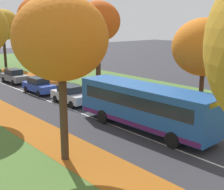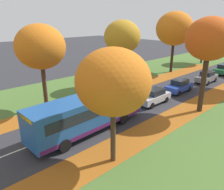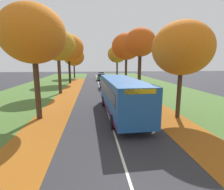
{
  "view_description": "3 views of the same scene",
  "coord_description": "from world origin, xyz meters",
  "px_view_note": "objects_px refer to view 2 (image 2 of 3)",
  "views": [
    {
      "loc": [
        -13.54,
        -3.02,
        7.12
      ],
      "look_at": [
        1.33,
        14.33,
        1.68
      ],
      "focal_mm": 50.0,
      "sensor_mm": 36.0,
      "label": 1
    },
    {
      "loc": [
        14.21,
        0.95,
        8.83
      ],
      "look_at": [
        -0.76,
        14.99,
        1.6
      ],
      "focal_mm": 35.0,
      "sensor_mm": 36.0,
      "label": 2
    },
    {
      "loc": [
        -1.29,
        -3.42,
        4.34
      ],
      "look_at": [
        0.43,
        11.87,
        1.44
      ],
      "focal_mm": 28.0,
      "sensor_mm": 36.0,
      "label": 3
    }
  ],
  "objects_px": {
    "tree_left_distant": "(205,34)",
    "car_green_fourth_in_line": "(223,69)",
    "tree_right_mid": "(209,40)",
    "tree_left_far": "(175,29)",
    "tree_left_mid": "(122,37)",
    "tree_left_near": "(40,47)",
    "car_blue_following": "(179,86)",
    "bus": "(89,111)",
    "car_silver_lead": "(154,96)",
    "car_grey_third_in_line": "(207,77)",
    "tree_right_near": "(113,82)"
  },
  "relations": [
    {
      "from": "tree_left_distant",
      "to": "car_green_fourth_in_line",
      "type": "bearing_deg",
      "value": -43.65
    },
    {
      "from": "tree_right_mid",
      "to": "tree_left_far",
      "type": "bearing_deg",
      "value": 132.04
    },
    {
      "from": "tree_left_mid",
      "to": "car_green_fourth_in_line",
      "type": "xyz_separation_m",
      "value": [
        6.62,
        17.54,
        -5.76
      ]
    },
    {
      "from": "tree_left_mid",
      "to": "tree_left_far",
      "type": "distance_m",
      "value": 12.45
    },
    {
      "from": "tree_left_near",
      "to": "tree_left_distant",
      "type": "distance_m",
      "value": 35.49
    },
    {
      "from": "tree_left_far",
      "to": "car_blue_following",
      "type": "height_order",
      "value": "tree_left_far"
    },
    {
      "from": "tree_left_near",
      "to": "car_blue_following",
      "type": "relative_size",
      "value": 1.99
    },
    {
      "from": "tree_left_distant",
      "to": "car_green_fourth_in_line",
      "type": "height_order",
      "value": "tree_left_distant"
    },
    {
      "from": "tree_left_near",
      "to": "tree_right_mid",
      "type": "distance_m",
      "value": 15.54
    },
    {
      "from": "bus",
      "to": "car_green_fourth_in_line",
      "type": "height_order",
      "value": "bus"
    },
    {
      "from": "bus",
      "to": "car_silver_lead",
      "type": "xyz_separation_m",
      "value": [
        -0.06,
        8.88,
        -0.89
      ]
    },
    {
      "from": "tree_left_near",
      "to": "car_green_fourth_in_line",
      "type": "bearing_deg",
      "value": 77.71
    },
    {
      "from": "car_silver_lead",
      "to": "tree_left_near",
      "type": "bearing_deg",
      "value": -124.79
    },
    {
      "from": "bus",
      "to": "car_grey_third_in_line",
      "type": "xyz_separation_m",
      "value": [
        0.17,
        21.24,
        -0.89
      ]
    },
    {
      "from": "tree_left_far",
      "to": "tree_right_mid",
      "type": "bearing_deg",
      "value": -47.96
    },
    {
      "from": "tree_right_near",
      "to": "car_blue_following",
      "type": "distance_m",
      "value": 17.02
    },
    {
      "from": "car_blue_following",
      "to": "car_grey_third_in_line",
      "type": "height_order",
      "value": "same"
    },
    {
      "from": "tree_left_mid",
      "to": "tree_left_far",
      "type": "bearing_deg",
      "value": 90.76
    },
    {
      "from": "tree_left_mid",
      "to": "tree_left_far",
      "type": "height_order",
      "value": "tree_left_far"
    },
    {
      "from": "car_blue_following",
      "to": "car_green_fourth_in_line",
      "type": "relative_size",
      "value": 1.01
    },
    {
      "from": "tree_left_far",
      "to": "car_green_fourth_in_line",
      "type": "xyz_separation_m",
      "value": [
        6.78,
        5.11,
        -6.42
      ]
    },
    {
      "from": "tree_left_mid",
      "to": "tree_right_near",
      "type": "distance_m",
      "value": 16.61
    },
    {
      "from": "tree_right_near",
      "to": "car_green_fourth_in_line",
      "type": "height_order",
      "value": "tree_right_near"
    },
    {
      "from": "tree_left_near",
      "to": "tree_left_distant",
      "type": "height_order",
      "value": "tree_left_distant"
    },
    {
      "from": "tree_left_distant",
      "to": "bus",
      "type": "relative_size",
      "value": 0.81
    },
    {
      "from": "tree_left_far",
      "to": "tree_right_near",
      "type": "xyz_separation_m",
      "value": [
        11.37,
        -24.63,
        -1.88
      ]
    },
    {
      "from": "car_blue_following",
      "to": "tree_right_near",
      "type": "bearing_deg",
      "value": -73.89
    },
    {
      "from": "tree_right_mid",
      "to": "tree_left_near",
      "type": "bearing_deg",
      "value": -134.73
    },
    {
      "from": "car_blue_following",
      "to": "tree_left_mid",
      "type": "bearing_deg",
      "value": -151.85
    },
    {
      "from": "car_grey_third_in_line",
      "to": "tree_left_distant",
      "type": "bearing_deg",
      "value": 118.3
    },
    {
      "from": "tree_right_near",
      "to": "bus",
      "type": "height_order",
      "value": "tree_right_near"
    },
    {
      "from": "tree_left_near",
      "to": "tree_left_mid",
      "type": "relative_size",
      "value": 0.97
    },
    {
      "from": "tree_left_mid",
      "to": "car_green_fourth_in_line",
      "type": "relative_size",
      "value": 2.07
    },
    {
      "from": "car_silver_lead",
      "to": "car_green_fourth_in_line",
      "type": "distance_m",
      "value": 19.48
    },
    {
      "from": "car_silver_lead",
      "to": "car_green_fourth_in_line",
      "type": "height_order",
      "value": "same"
    },
    {
      "from": "tree_left_mid",
      "to": "tree_right_near",
      "type": "height_order",
      "value": "tree_left_mid"
    },
    {
      "from": "tree_left_near",
      "to": "bus",
      "type": "bearing_deg",
      "value": 4.05
    },
    {
      "from": "tree_left_mid",
      "to": "tree_right_near",
      "type": "xyz_separation_m",
      "value": [
        11.21,
        -12.2,
        -1.23
      ]
    },
    {
      "from": "tree_left_distant",
      "to": "car_grey_third_in_line",
      "type": "height_order",
      "value": "tree_left_distant"
    },
    {
      "from": "bus",
      "to": "car_silver_lead",
      "type": "relative_size",
      "value": 2.49
    },
    {
      "from": "tree_right_mid",
      "to": "bus",
      "type": "distance_m",
      "value": 12.61
    },
    {
      "from": "car_silver_lead",
      "to": "tree_left_distant",
      "type": "bearing_deg",
      "value": 105.39
    },
    {
      "from": "tree_right_near",
      "to": "tree_right_mid",
      "type": "height_order",
      "value": "tree_right_mid"
    },
    {
      "from": "tree_right_near",
      "to": "car_silver_lead",
      "type": "xyz_separation_m",
      "value": [
        -4.38,
        10.26,
        -4.53
      ]
    },
    {
      "from": "tree_left_far",
      "to": "car_grey_third_in_line",
      "type": "xyz_separation_m",
      "value": [
        7.22,
        -2.0,
        -6.42
      ]
    },
    {
      "from": "tree_left_near",
      "to": "tree_right_near",
      "type": "distance_m",
      "value": 10.95
    },
    {
      "from": "tree_left_near",
      "to": "car_silver_lead",
      "type": "relative_size",
      "value": 2.0
    },
    {
      "from": "tree_right_mid",
      "to": "car_blue_following",
      "type": "distance_m",
      "value": 8.61
    },
    {
      "from": "car_silver_lead",
      "to": "car_green_fourth_in_line",
      "type": "bearing_deg",
      "value": 90.63
    },
    {
      "from": "tree_left_near",
      "to": "car_blue_following",
      "type": "height_order",
      "value": "tree_left_near"
    }
  ]
}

